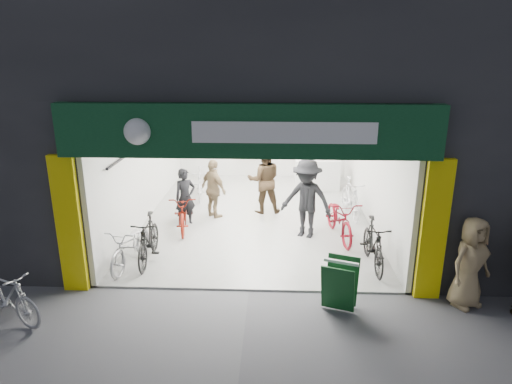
# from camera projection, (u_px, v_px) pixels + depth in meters

# --- Properties ---
(ground) EXTENTS (60.00, 60.00, 0.00)m
(ground) POSITION_uv_depth(u_px,v_px,m) (249.00, 291.00, 8.55)
(ground) COLOR #56565B
(ground) RESTS_ON ground
(building) EXTENTS (17.00, 10.27, 8.00)m
(building) POSITION_uv_depth(u_px,v_px,m) (294.00, 50.00, 11.97)
(building) COLOR #232326
(building) RESTS_ON ground
(bike_left_front) EXTENTS (0.85, 1.80, 0.91)m
(bike_left_front) POSITION_uv_depth(u_px,v_px,m) (131.00, 245.00, 9.43)
(bike_left_front) COLOR #ADADB2
(bike_left_front) RESTS_ON ground
(bike_left_midfront) EXTENTS (0.54, 1.72, 1.03)m
(bike_left_midfront) POSITION_uv_depth(u_px,v_px,m) (148.00, 240.00, 9.58)
(bike_left_midfront) COLOR black
(bike_left_midfront) RESTS_ON ground
(bike_left_midback) EXTENTS (0.91, 1.89, 0.96)m
(bike_left_midback) POSITION_uv_depth(u_px,v_px,m) (184.00, 211.00, 11.37)
(bike_left_midback) COLOR maroon
(bike_left_midback) RESTS_ON ground
(bike_left_back) EXTENTS (0.64, 1.58, 0.92)m
(bike_left_back) POSITION_uv_depth(u_px,v_px,m) (200.00, 184.00, 13.71)
(bike_left_back) COLOR silver
(bike_left_back) RESTS_ON ground
(bike_right_front) EXTENTS (0.53, 1.71, 1.02)m
(bike_right_front) POSITION_uv_depth(u_px,v_px,m) (373.00, 244.00, 9.35)
(bike_right_front) COLOR black
(bike_right_front) RESTS_ON ground
(bike_right_mid) EXTENTS (0.97, 2.02, 1.02)m
(bike_right_mid) POSITION_uv_depth(u_px,v_px,m) (340.00, 218.00, 10.78)
(bike_right_mid) COLOR maroon
(bike_right_mid) RESTS_ON ground
(bike_right_back) EXTENTS (0.68, 1.78, 1.04)m
(bike_right_back) POSITION_uv_depth(u_px,v_px,m) (351.00, 198.00, 12.21)
(bike_right_back) COLOR silver
(bike_right_back) RESTS_ON ground
(parked_bike) EXTENTS (1.61, 1.05, 0.94)m
(parked_bike) POSITION_uv_depth(u_px,v_px,m) (7.00, 296.00, 7.46)
(parked_bike) COLOR #B3B3B8
(parked_bike) RESTS_ON ground
(customer_a) EXTENTS (0.65, 0.59, 1.49)m
(customer_a) POSITION_uv_depth(u_px,v_px,m) (185.00, 198.00, 11.52)
(customer_a) COLOR black
(customer_a) RESTS_ON ground
(customer_b) EXTENTS (1.01, 0.83, 1.89)m
(customer_b) POSITION_uv_depth(u_px,v_px,m) (264.00, 180.00, 12.34)
(customer_b) COLOR #382819
(customer_b) RESTS_ON ground
(customer_c) EXTENTS (1.43, 1.16, 1.93)m
(customer_c) POSITION_uv_depth(u_px,v_px,m) (306.00, 199.00, 10.70)
(customer_c) COLOR black
(customer_c) RESTS_ON ground
(customer_d) EXTENTS (0.95, 0.94, 1.61)m
(customer_d) POSITION_uv_depth(u_px,v_px,m) (214.00, 189.00, 11.99)
(customer_d) COLOR #836C4C
(customer_d) RESTS_ON ground
(pedestrian_near) EXTENTS (0.96, 0.84, 1.65)m
(pedestrian_near) POSITION_uv_depth(u_px,v_px,m) (470.00, 263.00, 7.86)
(pedestrian_near) COLOR #988058
(pedestrian_near) RESTS_ON ground
(sandwich_board) EXTENTS (0.73, 0.74, 0.88)m
(sandwich_board) POSITION_uv_depth(u_px,v_px,m) (340.00, 283.00, 7.86)
(sandwich_board) COLOR #104019
(sandwich_board) RESTS_ON ground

